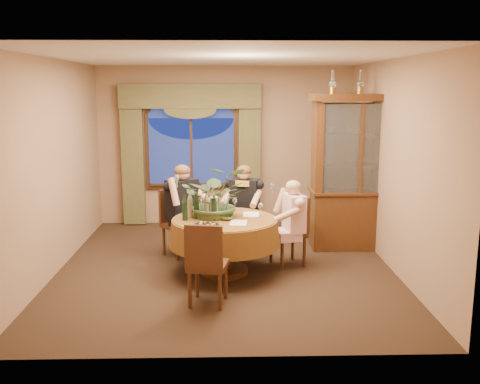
{
  "coord_description": "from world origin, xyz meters",
  "views": [
    {
      "loc": [
        0.01,
        -7.01,
        2.42
      ],
      "look_at": [
        0.19,
        -0.25,
        1.1
      ],
      "focal_mm": 40.0,
      "sensor_mm": 36.0,
      "label": 1
    }
  ],
  "objects_px": {
    "stoneware_vase": "(214,207)",
    "centerpiece_plant": "(216,172)",
    "wine_bottle_3": "(185,208)",
    "wine_bottle_4": "(196,206)",
    "dining_table": "(225,246)",
    "wine_bottle_0": "(207,205)",
    "olive_bowl": "(227,218)",
    "oil_lamp_center": "(360,82)",
    "wine_bottle_1": "(190,205)",
    "wine_bottle_2": "(214,208)",
    "oil_lamp_left": "(333,82)",
    "china_cabinet": "(357,173)",
    "oil_lamp_right": "(388,82)",
    "person_pink": "(294,224)",
    "person_scarf": "(244,209)",
    "chair_back_right": "(241,219)",
    "chair_right": "(288,231)",
    "person_back": "(182,211)",
    "chair_front_left": "(208,263)",
    "chair_back": "(180,224)"
  },
  "relations": [
    {
      "from": "chair_back_right",
      "to": "person_back",
      "type": "height_order",
      "value": "person_back"
    },
    {
      "from": "oil_lamp_right",
      "to": "wine_bottle_1",
      "type": "bearing_deg",
      "value": -159.8
    },
    {
      "from": "wine_bottle_0",
      "to": "olive_bowl",
      "type": "bearing_deg",
      "value": -31.64
    },
    {
      "from": "china_cabinet",
      "to": "stoneware_vase",
      "type": "distance_m",
      "value": 2.38
    },
    {
      "from": "oil_lamp_left",
      "to": "oil_lamp_center",
      "type": "bearing_deg",
      "value": 0.0
    },
    {
      "from": "wine_bottle_3",
      "to": "olive_bowl",
      "type": "bearing_deg",
      "value": 0.26
    },
    {
      "from": "wine_bottle_1",
      "to": "oil_lamp_center",
      "type": "bearing_deg",
      "value": 23.23
    },
    {
      "from": "centerpiece_plant",
      "to": "wine_bottle_2",
      "type": "height_order",
      "value": "centerpiece_plant"
    },
    {
      "from": "dining_table",
      "to": "centerpiece_plant",
      "type": "height_order",
      "value": "centerpiece_plant"
    },
    {
      "from": "wine_bottle_4",
      "to": "centerpiece_plant",
      "type": "bearing_deg",
      "value": 27.85
    },
    {
      "from": "olive_bowl",
      "to": "centerpiece_plant",
      "type": "bearing_deg",
      "value": 120.71
    },
    {
      "from": "chair_back_right",
      "to": "wine_bottle_2",
      "type": "height_order",
      "value": "wine_bottle_2"
    },
    {
      "from": "oil_lamp_center",
      "to": "wine_bottle_4",
      "type": "bearing_deg",
      "value": -154.47
    },
    {
      "from": "china_cabinet",
      "to": "person_scarf",
      "type": "relative_size",
      "value": 1.77
    },
    {
      "from": "oil_lamp_right",
      "to": "wine_bottle_1",
      "type": "distance_m",
      "value": 3.42
    },
    {
      "from": "wine_bottle_1",
      "to": "chair_right",
      "type": "bearing_deg",
      "value": 10.64
    },
    {
      "from": "olive_bowl",
      "to": "wine_bottle_3",
      "type": "bearing_deg",
      "value": -179.74
    },
    {
      "from": "wine_bottle_1",
      "to": "person_pink",
      "type": "bearing_deg",
      "value": 5.61
    },
    {
      "from": "stoneware_vase",
      "to": "centerpiece_plant",
      "type": "bearing_deg",
      "value": 57.98
    },
    {
      "from": "wine_bottle_3",
      "to": "wine_bottle_4",
      "type": "distance_m",
      "value": 0.16
    },
    {
      "from": "chair_back_right",
      "to": "wine_bottle_0",
      "type": "relative_size",
      "value": 2.91
    },
    {
      "from": "stoneware_vase",
      "to": "wine_bottle_3",
      "type": "relative_size",
      "value": 0.81
    },
    {
      "from": "wine_bottle_0",
      "to": "person_pink",
      "type": "bearing_deg",
      "value": 6.51
    },
    {
      "from": "dining_table",
      "to": "stoneware_vase",
      "type": "height_order",
      "value": "stoneware_vase"
    },
    {
      "from": "wine_bottle_0",
      "to": "centerpiece_plant",
      "type": "bearing_deg",
      "value": 24.04
    },
    {
      "from": "chair_front_left",
      "to": "stoneware_vase",
      "type": "xyz_separation_m",
      "value": [
        0.05,
        1.09,
        0.4
      ]
    },
    {
      "from": "centerpiece_plant",
      "to": "chair_back_right",
      "type": "bearing_deg",
      "value": 69.01
    },
    {
      "from": "oil_lamp_center",
      "to": "chair_right",
      "type": "relative_size",
      "value": 0.35
    },
    {
      "from": "chair_right",
      "to": "wine_bottle_2",
      "type": "distance_m",
      "value": 1.17
    },
    {
      "from": "olive_bowl",
      "to": "oil_lamp_left",
      "type": "bearing_deg",
      "value": 37.79
    },
    {
      "from": "wine_bottle_2",
      "to": "wine_bottle_3",
      "type": "xyz_separation_m",
      "value": [
        -0.38,
        0.02,
        0.0
      ]
    },
    {
      "from": "chair_front_left",
      "to": "person_pink",
      "type": "relative_size",
      "value": 0.79
    },
    {
      "from": "dining_table",
      "to": "oil_lamp_left",
      "type": "xyz_separation_m",
      "value": [
        1.58,
        1.13,
        2.13
      ]
    },
    {
      "from": "person_back",
      "to": "wine_bottle_4",
      "type": "height_order",
      "value": "person_back"
    },
    {
      "from": "china_cabinet",
      "to": "chair_back_right",
      "type": "distance_m",
      "value": 1.88
    },
    {
      "from": "wine_bottle_2",
      "to": "wine_bottle_4",
      "type": "relative_size",
      "value": 1.0
    },
    {
      "from": "wine_bottle_0",
      "to": "wine_bottle_1",
      "type": "height_order",
      "value": "same"
    },
    {
      "from": "oil_lamp_center",
      "to": "stoneware_vase",
      "type": "relative_size",
      "value": 1.27
    },
    {
      "from": "stoneware_vase",
      "to": "centerpiece_plant",
      "type": "height_order",
      "value": "centerpiece_plant"
    },
    {
      "from": "oil_lamp_center",
      "to": "person_scarf",
      "type": "height_order",
      "value": "oil_lamp_center"
    },
    {
      "from": "dining_table",
      "to": "person_pink",
      "type": "relative_size",
      "value": 1.2
    },
    {
      "from": "person_back",
      "to": "chair_back",
      "type": "bearing_deg",
      "value": -95.6
    },
    {
      "from": "wine_bottle_2",
      "to": "dining_table",
      "type": "bearing_deg",
      "value": 36.89
    },
    {
      "from": "dining_table",
      "to": "olive_bowl",
      "type": "xyz_separation_m",
      "value": [
        0.03,
        -0.07,
        0.4
      ]
    },
    {
      "from": "wine_bottle_4",
      "to": "chair_back_right",
      "type": "bearing_deg",
      "value": 59.66
    },
    {
      "from": "person_pink",
      "to": "person_scarf",
      "type": "bearing_deg",
      "value": 28.54
    },
    {
      "from": "oil_lamp_right",
      "to": "centerpiece_plant",
      "type": "bearing_deg",
      "value": -158.46
    },
    {
      "from": "oil_lamp_left",
      "to": "olive_bowl",
      "type": "height_order",
      "value": "oil_lamp_left"
    },
    {
      "from": "china_cabinet",
      "to": "wine_bottle_1",
      "type": "distance_m",
      "value": 2.67
    },
    {
      "from": "person_scarf",
      "to": "centerpiece_plant",
      "type": "bearing_deg",
      "value": 80.78
    }
  ]
}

